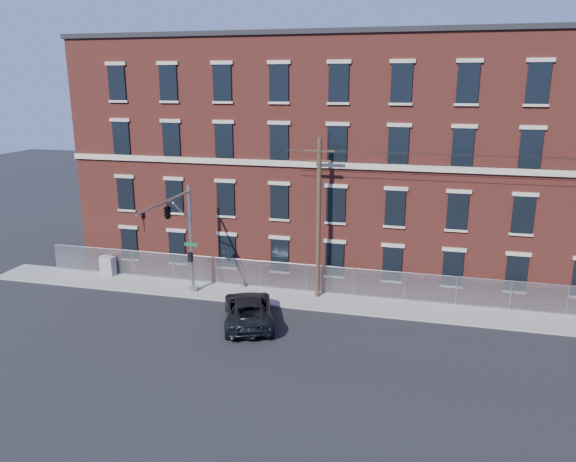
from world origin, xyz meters
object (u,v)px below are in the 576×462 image
Objects in this scene: traffic_signal_mast at (173,221)px; utility_cabinet at (108,265)px; pickup_truck at (248,309)px; utility_pole_near at (319,216)px.

traffic_signal_mast is 9.28m from utility_cabinet.
traffic_signal_mast is 6.82m from pickup_truck.
utility_pole_near is at bearing -143.74° from pickup_truck.
pickup_truck is (-3.09, -4.61, -4.54)m from utility_pole_near.
traffic_signal_mast is at bearing -17.74° from utility_cabinet.
utility_cabinet is (-15.10, 0.40, -4.55)m from utility_pole_near.
utility_cabinet is (-7.10, 3.82, -4.60)m from traffic_signal_mast.
utility_pole_near reaches higher than utility_cabinet.
traffic_signal_mast reaches higher than utility_cabinet.
pickup_truck is at bearing -12.12° from utility_cabinet.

